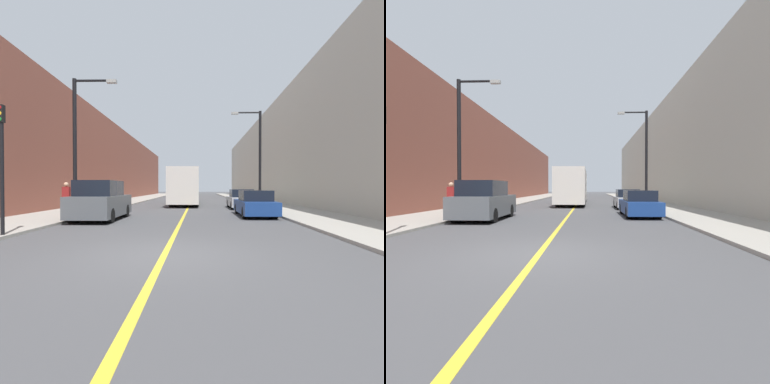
% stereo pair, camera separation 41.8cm
% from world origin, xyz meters
% --- Properties ---
extents(ground_plane, '(200.00, 200.00, 0.00)m').
position_xyz_m(ground_plane, '(0.00, 0.00, 0.00)').
color(ground_plane, '#474749').
extents(sidewalk_left, '(3.81, 72.00, 0.11)m').
position_xyz_m(sidewalk_left, '(-7.06, 30.00, 0.06)').
color(sidewalk_left, '#9E998E').
rests_on(sidewalk_left, ground).
extents(sidewalk_right, '(3.81, 72.00, 0.11)m').
position_xyz_m(sidewalk_right, '(7.06, 30.00, 0.06)').
color(sidewalk_right, '#9E998E').
rests_on(sidewalk_right, ground).
extents(building_row_left, '(4.00, 72.00, 9.13)m').
position_xyz_m(building_row_left, '(-10.97, 30.00, 4.57)').
color(building_row_left, brown).
rests_on(building_row_left, ground).
extents(building_row_right, '(4.00, 72.00, 10.88)m').
position_xyz_m(building_row_right, '(10.97, 30.00, 5.44)').
color(building_row_right, '#B7B2A3').
rests_on(building_row_right, ground).
extents(road_center_line, '(0.16, 72.00, 0.01)m').
position_xyz_m(road_center_line, '(0.00, 30.00, 0.00)').
color(road_center_line, gold).
rests_on(road_center_line, ground).
extents(bus, '(2.49, 12.64, 3.21)m').
position_xyz_m(bus, '(-0.39, 21.73, 1.72)').
color(bus, silver).
rests_on(bus, ground).
extents(parked_suv_left, '(1.99, 4.56, 1.94)m').
position_xyz_m(parked_suv_left, '(-4.00, 7.55, 0.89)').
color(parked_suv_left, '#51565B').
rests_on(parked_suv_left, ground).
extents(car_right_near, '(1.79, 4.68, 1.44)m').
position_xyz_m(car_right_near, '(3.96, 9.67, 0.66)').
color(car_right_near, navy).
rests_on(car_right_near, ground).
extents(car_right_mid, '(1.79, 4.35, 1.45)m').
position_xyz_m(car_right_mid, '(4.06, 15.78, 0.66)').
color(car_right_mid, silver).
rests_on(car_right_mid, ground).
extents(street_lamp_left, '(2.25, 0.24, 6.98)m').
position_xyz_m(street_lamp_left, '(-5.26, 7.97, 4.08)').
color(street_lamp_left, black).
rests_on(street_lamp_left, sidewalk_left).
extents(street_lamp_right, '(2.25, 0.24, 7.21)m').
position_xyz_m(street_lamp_right, '(5.27, 15.51, 4.20)').
color(street_lamp_right, black).
rests_on(street_lamp_right, sidewalk_right).
extents(traffic_light, '(0.16, 0.18, 4.07)m').
position_xyz_m(traffic_light, '(-5.35, 2.17, 2.33)').
color(traffic_light, black).
rests_on(traffic_light, sidewalk_left).
extents(pedestrian, '(0.39, 0.25, 1.77)m').
position_xyz_m(pedestrian, '(-6.30, 8.84, 1.03)').
color(pedestrian, maroon).
rests_on(pedestrian, sidewalk_left).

